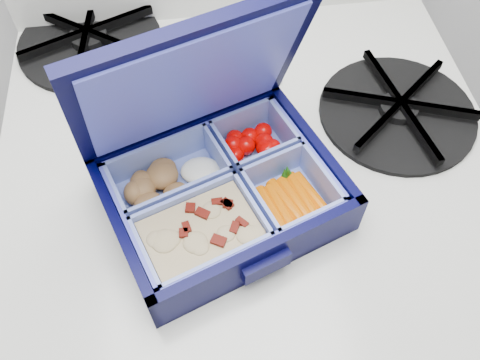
{
  "coord_description": "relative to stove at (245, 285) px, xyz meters",
  "views": [
    {
      "loc": [
        -0.52,
        1.34,
        1.29
      ],
      "look_at": [
        -0.48,
        1.62,
        0.87
      ],
      "focal_mm": 38.0,
      "sensor_mm": 36.0,
      "label": 1
    }
  ],
  "objects": [
    {
      "name": "fork",
      "position": [
        -0.03,
        0.03,
        0.42
      ],
      "size": [
        0.17,
        0.12,
        0.01
      ],
      "primitive_type": null,
      "rotation": [
        0.0,
        0.0,
        -0.98
      ],
      "color": "#B1B2C3",
      "rests_on": "stove"
    },
    {
      "name": "bento_box",
      "position": [
        -0.04,
        -0.09,
        0.45
      ],
      "size": [
        0.26,
        0.24,
        0.05
      ],
      "primitive_type": null,
      "rotation": [
        0.0,
        0.0,
        0.35
      ],
      "color": "black",
      "rests_on": "stove"
    },
    {
      "name": "stove",
      "position": [
        0.0,
        0.0,
        0.0
      ],
      "size": [
        0.56,
        0.56,
        0.84
      ],
      "primitive_type": null,
      "color": "silver",
      "rests_on": "floor"
    },
    {
      "name": "burner_grate",
      "position": [
        0.18,
        0.01,
        0.43
      ],
      "size": [
        0.23,
        0.23,
        0.03
      ],
      "primitive_type": "cylinder",
      "rotation": [
        0.0,
        0.0,
        -0.34
      ],
      "color": "black",
      "rests_on": "stove"
    },
    {
      "name": "burner_grate_rear",
      "position": [
        -0.18,
        0.19,
        0.43
      ],
      "size": [
        0.25,
        0.25,
        0.02
      ],
      "primitive_type": "cylinder",
      "rotation": [
        0.0,
        0.0,
        0.42
      ],
      "color": "black",
      "rests_on": "stove"
    }
  ]
}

